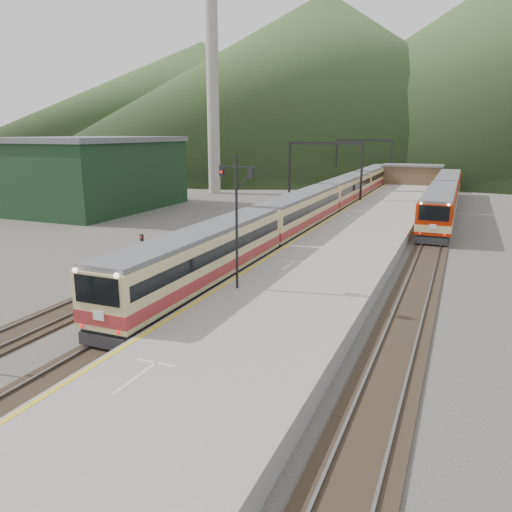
% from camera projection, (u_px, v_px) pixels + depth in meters
% --- Properties ---
extents(track_main, '(2.60, 200.00, 0.23)m').
position_uv_depth(track_main, '(311.00, 227.00, 49.11)').
color(track_main, black).
rests_on(track_main, ground).
extents(track_far, '(2.60, 200.00, 0.23)m').
position_uv_depth(track_far, '(264.00, 223.00, 50.97)').
color(track_far, black).
rests_on(track_far, ground).
extents(track_second, '(2.60, 200.00, 0.23)m').
position_uv_depth(track_second, '(435.00, 236.00, 44.81)').
color(track_second, black).
rests_on(track_second, ground).
extents(platform, '(8.00, 100.00, 1.00)m').
position_uv_depth(platform, '(365.00, 230.00, 45.12)').
color(platform, gray).
rests_on(platform, ground).
extents(gantry_near, '(9.55, 0.25, 8.00)m').
position_uv_depth(gantry_near, '(325.00, 161.00, 62.27)').
color(gantry_near, black).
rests_on(gantry_near, ground).
extents(gantry_far, '(9.55, 0.25, 8.00)m').
position_uv_depth(gantry_far, '(363.00, 154.00, 84.67)').
color(gantry_far, black).
rests_on(gantry_far, ground).
extents(warehouse, '(14.50, 20.50, 8.60)m').
position_uv_depth(warehouse, '(94.00, 173.00, 60.32)').
color(warehouse, black).
rests_on(warehouse, ground).
extents(smokestack, '(1.80, 1.80, 30.00)m').
position_uv_depth(smokestack, '(213.00, 91.00, 73.42)').
color(smokestack, '#9E998E').
rests_on(smokestack, ground).
extents(station_shed, '(9.40, 4.40, 3.10)m').
position_uv_depth(station_shed, '(412.00, 174.00, 80.45)').
color(station_shed, brown).
rests_on(station_shed, platform).
extents(hill_a, '(180.00, 180.00, 60.00)m').
position_uv_depth(hill_a, '(324.00, 76.00, 191.18)').
color(hill_a, '#314722').
rests_on(hill_a, ground).
extents(hill_d, '(200.00, 200.00, 55.00)m').
position_uv_depth(hill_d, '(203.00, 97.00, 266.43)').
color(hill_d, '#314722').
rests_on(hill_d, ground).
extents(main_train, '(2.70, 74.10, 3.29)m').
position_uv_depth(main_train, '(327.00, 201.00, 53.88)').
color(main_train, tan).
rests_on(main_train, track_main).
extents(second_train, '(2.86, 38.90, 3.49)m').
position_uv_depth(second_train, '(444.00, 196.00, 57.55)').
color(second_train, '#AE1F02').
rests_on(second_train, track_second).
extents(signal_mast, '(2.18, 0.55, 7.04)m').
position_uv_depth(signal_mast, '(236.00, 209.00, 25.75)').
color(signal_mast, black).
rests_on(signal_mast, platform).
extents(short_signal_b, '(0.22, 0.17, 2.27)m').
position_uv_depth(short_signal_b, '(235.00, 229.00, 40.63)').
color(short_signal_b, black).
rests_on(short_signal_b, ground).
extents(short_signal_c, '(0.24, 0.18, 2.27)m').
position_uv_depth(short_signal_c, '(142.00, 246.00, 34.63)').
color(short_signal_c, black).
rests_on(short_signal_c, ground).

